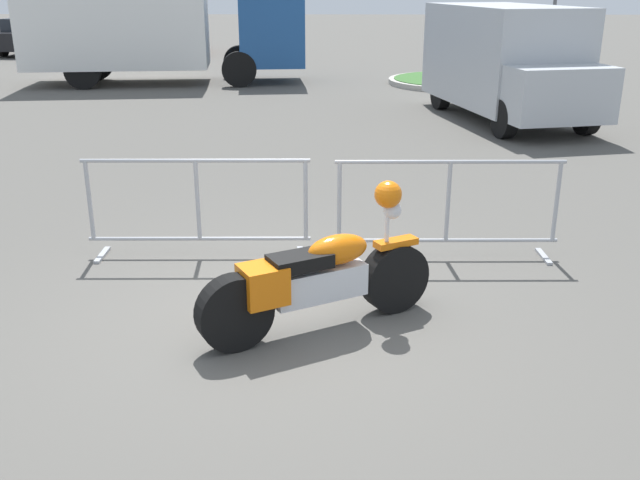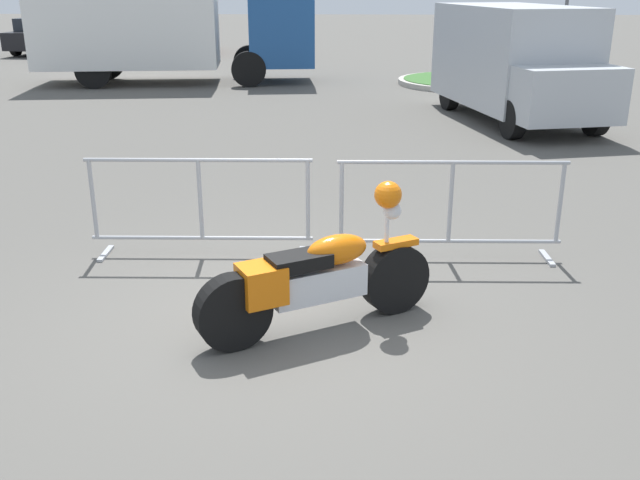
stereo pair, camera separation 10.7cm
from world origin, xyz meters
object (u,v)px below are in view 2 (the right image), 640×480
at_px(crowd_barrier_far, 450,209).
at_px(pedestrian, 260,39).
at_px(crowd_barrier_near, 201,206).
at_px(parked_car_red, 177,35).
at_px(motorcycle, 318,278).
at_px(parked_car_blue, 110,35).
at_px(delivery_van, 515,60).
at_px(box_truck, 159,24).
at_px(parked_car_black, 48,35).

xyz_separation_m(crowd_barrier_far, pedestrian, (-4.11, 18.10, 0.36)).
xyz_separation_m(crowd_barrier_near, pedestrian, (-1.50, 18.10, 0.36)).
xyz_separation_m(parked_car_red, pedestrian, (3.81, -4.09, 0.16)).
relative_size(motorcycle, pedestrian, 1.15).
distance_m(parked_car_blue, parked_car_red, 2.67).
bearing_deg(motorcycle, crowd_barrier_near, 99.23).
height_order(crowd_barrier_near, delivery_van, delivery_van).
xyz_separation_m(crowd_barrier_far, delivery_van, (2.39, 8.20, 0.69)).
xyz_separation_m(box_truck, delivery_van, (8.79, -5.42, -0.39)).
bearing_deg(delivery_van, crowd_barrier_near, -44.33).
bearing_deg(motorcycle, box_truck, 79.37).
relative_size(crowd_barrier_far, pedestrian, 1.40).
xyz_separation_m(motorcycle, crowd_barrier_near, (-1.30, 1.65, 0.10)).
distance_m(crowd_barrier_near, parked_car_blue, 23.41).
bearing_deg(pedestrian, crowd_barrier_near, 18.36).
relative_size(parked_car_red, pedestrian, 2.73).
xyz_separation_m(motorcycle, crowd_barrier_far, (1.30, 1.65, 0.10)).
bearing_deg(parked_car_black, motorcycle, -147.18).
bearing_deg(parked_car_black, pedestrian, -108.63).
bearing_deg(motorcycle, parked_car_blue, 82.33).
relative_size(crowd_barrier_far, box_truck, 0.30).
xyz_separation_m(delivery_van, parked_car_black, (-15.64, 14.16, -0.53)).
height_order(crowd_barrier_far, delivery_van, delivery_van).
xyz_separation_m(crowd_barrier_far, box_truck, (-6.40, 13.61, 1.08)).
height_order(motorcycle, pedestrian, pedestrian).
relative_size(delivery_van, parked_car_black, 1.24).
height_order(parked_car_black, pedestrian, pedestrian).
bearing_deg(crowd_barrier_near, delivery_van, 58.63).
height_order(parked_car_blue, pedestrian, pedestrian).
bearing_deg(crowd_barrier_near, pedestrian, 94.73).
distance_m(box_truck, pedestrian, 5.09).
distance_m(box_truck, parked_car_red, 8.75).
height_order(motorcycle, box_truck, box_truck).
bearing_deg(box_truck, crowd_barrier_near, -81.43).
xyz_separation_m(box_truck, parked_car_red, (-1.52, 8.57, -0.87)).
bearing_deg(pedestrian, delivery_van, 46.89).
bearing_deg(crowd_barrier_far, delivery_van, 73.76).
distance_m(parked_car_black, parked_car_red, 5.34).
xyz_separation_m(parked_car_black, parked_car_red, (5.34, -0.18, 0.06)).
bearing_deg(delivery_van, parked_car_black, -145.12).
relative_size(motorcycle, crowd_barrier_far, 0.83).
relative_size(crowd_barrier_far, parked_car_red, 0.51).
xyz_separation_m(delivery_van, pedestrian, (-6.49, 9.90, -0.32)).
distance_m(crowd_barrier_near, crowd_barrier_far, 2.61).
bearing_deg(crowd_barrier_near, parked_car_blue, 109.92).
xyz_separation_m(crowd_barrier_near, box_truck, (-3.79, 13.61, 1.08)).
relative_size(parked_car_blue, parked_car_red, 0.98).
bearing_deg(crowd_barrier_near, parked_car_red, 103.45).
height_order(crowd_barrier_far, box_truck, box_truck).
bearing_deg(parked_car_red, parked_car_blue, 100.12).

